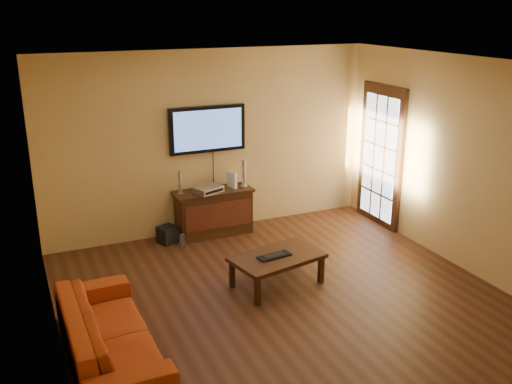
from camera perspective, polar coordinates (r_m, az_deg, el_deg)
ground_plane at (r=6.76m, az=3.07°, el=-10.82°), size 5.00×5.00×0.00m
room_walls at (r=6.67m, az=0.88°, el=4.40°), size 5.00×5.00×5.00m
french_door at (r=8.95m, az=12.35°, el=3.38°), size 0.07×1.02×2.22m
media_console at (r=8.50m, az=-4.24°, el=-2.01°), size 1.16×0.44×0.69m
television at (r=8.32m, az=-4.87°, el=6.27°), size 1.14×0.08×0.67m
coffee_table at (r=6.96m, az=2.11°, el=-6.73°), size 1.19×0.86×0.39m
sofa at (r=5.73m, az=-14.52°, el=-12.77°), size 0.62×2.00×0.78m
speaker_left at (r=8.23m, az=-7.60°, el=0.83°), size 0.09×0.09×0.33m
speaker_right at (r=8.49m, az=-1.23°, el=1.78°), size 0.11×0.11×0.41m
av_receiver at (r=8.29m, az=-4.82°, el=0.27°), size 0.46×0.40×0.09m
game_console at (r=8.46m, az=-2.42°, el=1.23°), size 0.11×0.18×0.24m
subwoofer at (r=8.35m, az=-8.85°, el=-4.23°), size 0.31×0.31×0.24m
bottle at (r=8.13m, az=-7.38°, el=-4.91°), size 0.08×0.08×0.23m
keyboard at (r=6.91m, az=1.85°, el=-6.40°), size 0.43×0.21×0.02m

